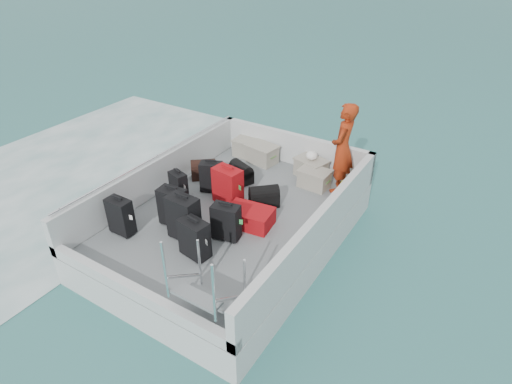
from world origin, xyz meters
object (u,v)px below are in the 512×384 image
at_px(suitcase_0, 121,217).
at_px(crate_1, 262,154).
at_px(suitcase_1, 179,186).
at_px(suitcase_5, 228,186).
at_px(crate_3, 314,179).
at_px(suitcase_2, 211,177).
at_px(suitcase_3, 184,218).
at_px(suitcase_4, 173,207).
at_px(suitcase_6, 195,239).
at_px(crate_0, 248,149).
at_px(suitcase_7, 226,222).
at_px(passenger, 343,149).
at_px(suitcase_8, 250,217).
at_px(crate_2, 311,168).

relative_size(suitcase_0, crate_1, 1.06).
height_order(suitcase_1, suitcase_5, suitcase_5).
bearing_deg(crate_3, suitcase_2, -143.79).
bearing_deg(suitcase_3, suitcase_4, 155.12).
bearing_deg(suitcase_6, crate_1, 112.52).
distance_m(suitcase_2, crate_0, 1.70).
height_order(suitcase_0, suitcase_7, suitcase_0).
height_order(crate_0, crate_1, crate_1).
bearing_deg(suitcase_3, crate_0, 105.62).
relative_size(suitcase_0, suitcase_6, 1.01).
xyz_separation_m(suitcase_5, crate_3, (1.13, 1.42, -0.19)).
relative_size(suitcase_1, suitcase_2, 0.89).
relative_size(suitcase_5, suitcase_6, 1.11).
bearing_deg(suitcase_3, suitcase_6, -29.53).
xyz_separation_m(suitcase_0, suitcase_4, (0.58, 0.68, 0.02)).
bearing_deg(crate_0, suitcase_3, -76.22).
xyz_separation_m(suitcase_1, crate_3, (2.04, 1.78, -0.10)).
bearing_deg(passenger, suitcase_0, -41.87).
bearing_deg(suitcase_1, crate_1, 91.27).
relative_size(suitcase_5, passenger, 0.41).
height_order(suitcase_2, suitcase_4, suitcase_4).
bearing_deg(suitcase_5, suitcase_8, -18.56).
height_order(suitcase_2, passenger, passenger).
height_order(suitcase_2, suitcase_8, suitcase_2).
bearing_deg(suitcase_1, suitcase_7, -3.74).
bearing_deg(suitcase_5, crate_0, 120.20).
distance_m(suitcase_4, suitcase_8, 1.35).
distance_m(suitcase_1, suitcase_7, 1.62).
relative_size(suitcase_2, suitcase_3, 0.78).
height_order(suitcase_4, suitcase_8, suitcase_4).
distance_m(suitcase_7, crate_1, 2.86).
relative_size(suitcase_8, crate_1, 1.26).
xyz_separation_m(crate_1, crate_3, (1.47, -0.37, -0.02)).
distance_m(crate_1, crate_2, 1.21).
height_order(suitcase_5, crate_2, suitcase_5).
xyz_separation_m(suitcase_8, crate_0, (-1.49, 2.25, 0.03)).
bearing_deg(crate_2, suitcase_0, -117.85).
relative_size(crate_1, passenger, 0.35).
xyz_separation_m(suitcase_7, passenger, (0.98, 2.51, 0.58)).
bearing_deg(suitcase_0, suitcase_6, 7.61).
bearing_deg(suitcase_4, suitcase_1, 120.48).
bearing_deg(crate_2, suitcase_5, -115.99).
xyz_separation_m(suitcase_3, suitcase_6, (0.45, -0.27, -0.07)).
relative_size(suitcase_3, suitcase_4, 1.13).
distance_m(suitcase_2, suitcase_5, 0.58).
height_order(suitcase_2, suitcase_7, suitcase_7).
height_order(suitcase_0, suitcase_5, suitcase_5).
relative_size(suitcase_4, crate_1, 1.11).
bearing_deg(suitcase_4, passenger, 48.45).
relative_size(suitcase_2, crate_0, 1.01).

